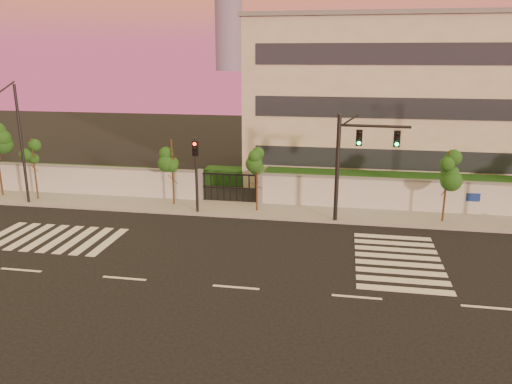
# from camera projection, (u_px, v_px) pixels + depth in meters

# --- Properties ---
(ground) EXTENTS (120.00, 120.00, 0.00)m
(ground) POSITION_uv_depth(u_px,v_px,m) (236.00, 287.00, 20.98)
(ground) COLOR black
(ground) RESTS_ON ground
(sidewalk) EXTENTS (60.00, 3.00, 0.15)m
(sidewalk) POSITION_uv_depth(u_px,v_px,m) (272.00, 211.00, 30.93)
(sidewalk) COLOR gray
(sidewalk) RESTS_ON ground
(perimeter_wall) EXTENTS (60.00, 0.36, 2.20)m
(perimeter_wall) POSITION_uv_depth(u_px,v_px,m) (277.00, 190.00, 32.07)
(perimeter_wall) COLOR #B5B7BC
(perimeter_wall) RESTS_ON ground
(hedge_row) EXTENTS (41.00, 4.25, 1.80)m
(hedge_row) POSITION_uv_depth(u_px,v_px,m) (297.00, 184.00, 34.56)
(hedge_row) COLOR #123911
(hedge_row) RESTS_ON ground
(institutional_building) EXTENTS (24.40, 12.40, 12.25)m
(institutional_building) POSITION_uv_depth(u_px,v_px,m) (408.00, 99.00, 38.69)
(institutional_building) COLOR #B7AD9B
(institutional_building) RESTS_ON ground
(road_markings) EXTENTS (57.00, 7.62, 0.02)m
(road_markings) POSITION_uv_depth(u_px,v_px,m) (221.00, 251.00, 24.81)
(road_markings) COLOR silver
(road_markings) RESTS_ON ground
(street_tree_b) EXTENTS (1.40, 1.12, 4.20)m
(street_tree_b) POSITION_uv_depth(u_px,v_px,m) (33.00, 155.00, 32.60)
(street_tree_b) COLOR #382314
(street_tree_b) RESTS_ON ground
(street_tree_c) EXTENTS (1.34, 1.06, 4.37)m
(street_tree_c) POSITION_uv_depth(u_px,v_px,m) (172.00, 157.00, 31.34)
(street_tree_c) COLOR #382314
(street_tree_c) RESTS_ON ground
(street_tree_d) EXTENTS (1.42, 1.13, 4.02)m
(street_tree_d) POSITION_uv_depth(u_px,v_px,m) (257.00, 166.00, 30.13)
(street_tree_d) COLOR #382314
(street_tree_d) RESTS_ON ground
(street_tree_e) EXTENTS (1.49, 1.19, 4.24)m
(street_tree_e) POSITION_uv_depth(u_px,v_px,m) (448.00, 171.00, 28.10)
(street_tree_e) COLOR #382314
(street_tree_e) RESTS_ON ground
(traffic_signal_main) EXTENTS (3.98, 0.44, 6.29)m
(traffic_signal_main) POSITION_uv_depth(u_px,v_px,m) (352.00, 156.00, 27.92)
(traffic_signal_main) COLOR black
(traffic_signal_main) RESTS_ON ground
(traffic_signal_secondary) EXTENTS (0.37, 0.35, 4.73)m
(traffic_signal_secondary) POSITION_uv_depth(u_px,v_px,m) (196.00, 166.00, 29.84)
(traffic_signal_secondary) COLOR black
(traffic_signal_secondary) RESTS_ON ground
(streetlight_west) EXTENTS (0.48, 1.94, 8.08)m
(streetlight_west) POSITION_uv_depth(u_px,v_px,m) (19.00, 138.00, 31.34)
(streetlight_west) COLOR black
(streetlight_west) RESTS_ON ground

